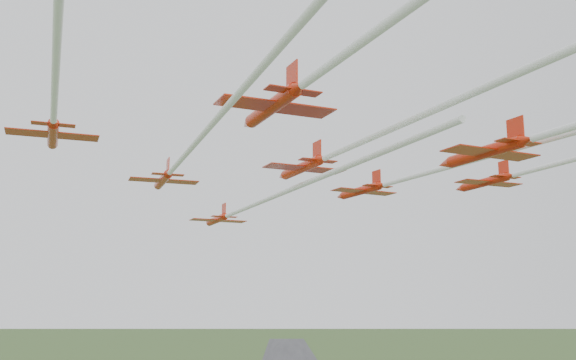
{
  "coord_description": "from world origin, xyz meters",
  "views": [
    {
      "loc": [
        -5.83,
        -81.17,
        37.53
      ],
      "look_at": [
        -5.06,
        -5.27,
        52.27
      ],
      "focal_mm": 40.0,
      "sensor_mm": 36.0,
      "label": 1
    }
  ],
  "objects_px": {
    "jet_row3_mid": "(369,138)",
    "jet_row4_right": "(553,132)",
    "jet_row4_left": "(329,66)",
    "jet_row2_left": "(194,145)",
    "jet_row2_right": "(411,177)",
    "jet_lead": "(256,204)",
    "jet_row3_left": "(55,92)"
  },
  "relations": [
    {
      "from": "jet_row3_mid",
      "to": "jet_row4_right",
      "type": "xyz_separation_m",
      "value": [
        14.82,
        -5.09,
        -0.73
      ]
    },
    {
      "from": "jet_row4_left",
      "to": "jet_row4_right",
      "type": "distance_m",
      "value": 22.68
    },
    {
      "from": "jet_row2_left",
      "to": "jet_row4_right",
      "type": "distance_m",
      "value": 31.78
    },
    {
      "from": "jet_row2_right",
      "to": "jet_row3_mid",
      "type": "bearing_deg",
      "value": -137.36
    },
    {
      "from": "jet_lead",
      "to": "jet_row3_left",
      "type": "height_order",
      "value": "jet_row3_left"
    },
    {
      "from": "jet_row2_right",
      "to": "jet_row4_right",
      "type": "relative_size",
      "value": 1.15
    },
    {
      "from": "jet_row3_mid",
      "to": "jet_row3_left",
      "type": "bearing_deg",
      "value": -179.45
    },
    {
      "from": "jet_row3_left",
      "to": "jet_row4_right",
      "type": "height_order",
      "value": "jet_row3_left"
    },
    {
      "from": "jet_row2_right",
      "to": "jet_row3_mid",
      "type": "relative_size",
      "value": 0.86
    },
    {
      "from": "jet_lead",
      "to": "jet_row3_left",
      "type": "distance_m",
      "value": 38.62
    },
    {
      "from": "jet_row3_left",
      "to": "jet_lead",
      "type": "bearing_deg",
      "value": 49.5
    },
    {
      "from": "jet_lead",
      "to": "jet_row4_left",
      "type": "height_order",
      "value": "jet_row4_left"
    },
    {
      "from": "jet_row3_mid",
      "to": "jet_row4_left",
      "type": "distance_m",
      "value": 17.02
    },
    {
      "from": "jet_row2_left",
      "to": "jet_row2_right",
      "type": "bearing_deg",
      "value": 20.67
    },
    {
      "from": "jet_row2_left",
      "to": "jet_row4_right",
      "type": "height_order",
      "value": "jet_row2_left"
    },
    {
      "from": "jet_row4_left",
      "to": "jet_row3_mid",
      "type": "bearing_deg",
      "value": 50.26
    },
    {
      "from": "jet_lead",
      "to": "jet_row2_right",
      "type": "xyz_separation_m",
      "value": [
        19.52,
        -2.69,
        2.98
      ]
    },
    {
      "from": "jet_row2_left",
      "to": "jet_row3_left",
      "type": "xyz_separation_m",
      "value": [
        -8.58,
        -12.92,
        0.76
      ]
    },
    {
      "from": "jet_row3_left",
      "to": "jet_row3_mid",
      "type": "distance_m",
      "value": 27.23
    },
    {
      "from": "jet_row4_left",
      "to": "jet_row3_left",
      "type": "bearing_deg",
      "value": 142.49
    },
    {
      "from": "jet_row3_mid",
      "to": "jet_row4_right",
      "type": "height_order",
      "value": "jet_row3_mid"
    },
    {
      "from": "jet_lead",
      "to": "jet_row2_left",
      "type": "xyz_separation_m",
      "value": [
        -5.02,
        -23.12,
        1.93
      ]
    },
    {
      "from": "jet_row2_left",
      "to": "jet_row2_right",
      "type": "height_order",
      "value": "jet_row2_right"
    },
    {
      "from": "jet_row3_left",
      "to": "jet_row3_mid",
      "type": "relative_size",
      "value": 0.92
    },
    {
      "from": "jet_row2_left",
      "to": "jet_row4_left",
      "type": "distance_m",
      "value": 21.33
    },
    {
      "from": "jet_row2_right",
      "to": "jet_row3_mid",
      "type": "height_order",
      "value": "jet_row2_right"
    },
    {
      "from": "jet_lead",
      "to": "jet_row4_left",
      "type": "bearing_deg",
      "value": -103.57
    },
    {
      "from": "jet_row3_left",
      "to": "jet_row4_left",
      "type": "relative_size",
      "value": 1.11
    },
    {
      "from": "jet_row3_left",
      "to": "jet_row3_mid",
      "type": "xyz_separation_m",
      "value": [
        24.8,
        11.22,
        -0.53
      ]
    },
    {
      "from": "jet_row2_right",
      "to": "jet_row3_left",
      "type": "relative_size",
      "value": 0.94
    },
    {
      "from": "jet_row3_mid",
      "to": "jet_row4_left",
      "type": "relative_size",
      "value": 1.2
    },
    {
      "from": "jet_row3_left",
      "to": "jet_row4_left",
      "type": "height_order",
      "value": "jet_row4_left"
    }
  ]
}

